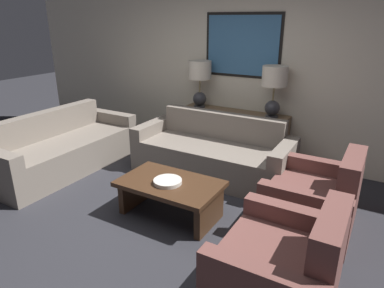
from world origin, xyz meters
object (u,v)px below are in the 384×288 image
couch_by_back_wall (213,154)px  coffee_table (170,191)px  table_lamp_left (200,77)px  armchair_near_back_wall (315,201)px  armchair_near_camera (282,268)px  decorative_bowl (168,181)px  console_table (233,135)px  table_lamp_right (274,84)px  couch_by_side (64,150)px

couch_by_back_wall → coffee_table: 1.20m
table_lamp_left → armchair_near_back_wall: table_lamp_left is taller
armchair_near_camera → armchair_near_back_wall: bearing=90.0°
couch_by_back_wall → decorative_bowl: couch_by_back_wall is taller
couch_by_back_wall → coffee_table: size_ratio=1.98×
console_table → armchair_near_back_wall: size_ratio=1.66×
couch_by_back_wall → decorative_bowl: (0.09, -1.24, 0.14)m
table_lamp_right → console_table: bearing=180.0°
couch_by_side → armchair_near_back_wall: armchair_near_back_wall is taller
console_table → armchair_near_back_wall: armchair_near_back_wall is taller
decorative_bowl → armchair_near_back_wall: bearing=24.2°
table_lamp_left → table_lamp_right: size_ratio=1.00×
couch_by_side → console_table: bearing=39.3°
couch_by_side → coffee_table: size_ratio=1.98×
armchair_near_camera → couch_by_side: bearing=165.7°
decorative_bowl → armchair_near_camera: bearing=-21.2°
table_lamp_left → couch_by_back_wall: bearing=-49.0°
decorative_bowl → couch_by_side: bearing=170.9°
coffee_table → console_table: bearing=92.7°
console_table → table_lamp_left: (-0.59, 0.00, 0.85)m
couch_by_side → armchair_near_camera: (3.44, -0.88, -0.00)m
couch_by_back_wall → armchair_near_back_wall: (1.50, -0.61, -0.00)m
console_table → coffee_table: (0.09, -1.88, -0.08)m
console_table → decorative_bowl: (0.09, -1.92, 0.06)m
coffee_table → armchair_near_back_wall: (1.41, 0.59, -0.01)m
couch_by_side → decorative_bowl: bearing=-9.1°
armchair_near_back_wall → table_lamp_left: bearing=148.4°
table_lamp_right → armchair_near_back_wall: size_ratio=0.72×
table_lamp_left → decorative_bowl: 2.18m
coffee_table → armchair_near_camera: bearing=-22.7°
couch_by_back_wall → armchair_near_camera: bearing=-50.1°
couch_by_side → decorative_bowl: (2.03, -0.33, 0.14)m
table_lamp_left → coffee_table: bearing=-70.2°
table_lamp_right → coffee_table: bearing=-104.9°
couch_by_side → table_lamp_left: bearing=49.6°
couch_by_side → coffee_table: bearing=-8.0°
couch_by_back_wall → armchair_near_camera: 2.34m
coffee_table → decorative_bowl: bearing=-92.2°
armchair_near_back_wall → console_table: bearing=139.4°
console_table → coffee_table: console_table is taller
table_lamp_right → couch_by_side: bearing=-147.8°
couch_by_back_wall → armchair_near_back_wall: armchair_near_back_wall is taller
coffee_table → armchair_near_back_wall: size_ratio=1.11×
table_lamp_right → coffee_table: (-0.50, -1.88, -0.92)m
armchair_near_back_wall → coffee_table: bearing=-157.3°
table_lamp_left → coffee_table: table_lamp_left is taller
table_lamp_left → armchair_near_back_wall: 2.62m
couch_by_side → couch_by_back_wall: bearing=25.3°
couch_by_side → armchair_near_camera: bearing=-14.3°
table_lamp_right → armchair_near_camera: 2.79m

